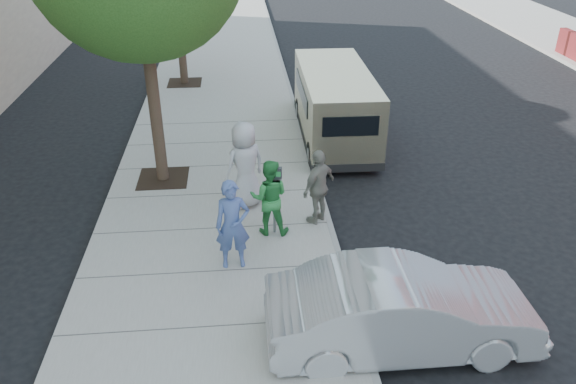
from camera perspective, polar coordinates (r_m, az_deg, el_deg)
The scene contains 10 objects.
ground at distance 11.95m, azimuth -2.64°, elevation -4.04°, with size 120.00×120.00×0.00m, color black.
sidewalk at distance 11.92m, azimuth -7.46°, elevation -3.95°, with size 5.00×60.00×0.15m, color gray.
curb_face at distance 12.04m, azimuth 4.23°, elevation -3.39°, with size 0.12×60.00×0.16m, color gray.
parking_meter at distance 11.12m, azimuth -1.41°, elevation 0.61°, with size 0.32×0.16×1.48m.
van at distance 16.02m, azimuth 4.72°, elevation 8.94°, with size 1.91×5.45×2.01m.
sedan at distance 9.02m, azimuth 11.53°, elevation -11.71°, with size 1.47×4.22×1.39m, color #AAADB1.
person_officer at distance 10.28m, azimuth -5.65°, elevation -3.35°, with size 0.64×0.42×1.75m, color #485E99.
person_green_shirt at distance 11.25m, azimuth -1.91°, elevation -0.55°, with size 0.79×0.61×1.62m, color #2C883E.
person_gray_shirt at distance 12.21m, azimuth -4.40°, elevation 2.75°, with size 0.96×0.62×1.96m, color #B4B4B7.
person_striped_polo at distance 11.64m, azimuth 3.14°, elevation 0.55°, with size 0.96×0.40×1.64m, color gray.
Camera 1 is at (-0.38, -10.04, 6.46)m, focal length 35.00 mm.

